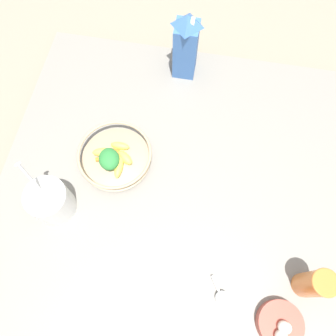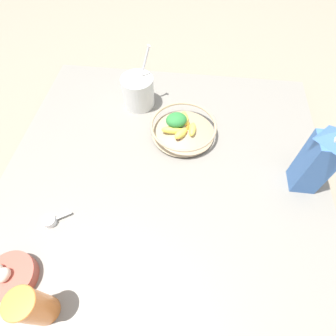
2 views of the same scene
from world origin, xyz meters
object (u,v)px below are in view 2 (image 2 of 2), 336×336
Objects in this scene: fruit_bowl at (183,128)px; garlic_bowl at (11,276)px; drinking_cup at (34,307)px; milk_carton at (318,160)px; yogurt_tub at (138,90)px.

garlic_bowl is at bearing -125.93° from fruit_bowl.
drinking_cup is (-0.29, -0.63, 0.05)m from fruit_bowl.
milk_carton is 0.68m from yogurt_tub.
milk_carton reaches higher than drinking_cup.
milk_carton is (0.41, -0.17, 0.10)m from fruit_bowl.
garlic_bowl is at bearing -106.99° from yogurt_tub.
milk_carton is 0.92m from garlic_bowl.
drinking_cup is 1.26× the size of garlic_bowl.
fruit_bowl is 1.04× the size of yogurt_tub.
drinking_cup is at bearing -114.83° from fruit_bowl.
garlic_bowl is at bearing -154.10° from milk_carton.
fruit_bowl is 0.70m from garlic_bowl.
milk_carton is 1.12× the size of yogurt_tub.
milk_carton reaches higher than yogurt_tub.
fruit_bowl is 0.25m from yogurt_tub.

